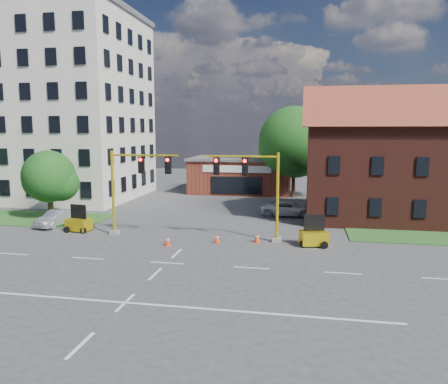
# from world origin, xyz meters

# --- Properties ---
(ground) EXTENTS (120.00, 120.00, 0.00)m
(ground) POSITION_xyz_m (0.00, 0.00, 0.00)
(ground) COLOR #3B3B3D
(ground) RESTS_ON ground
(lane_markings) EXTENTS (60.00, 36.00, 0.01)m
(lane_markings) POSITION_xyz_m (0.00, -3.00, 0.01)
(lane_markings) COLOR white
(lane_markings) RESTS_ON ground
(office_block) EXTENTS (18.40, 15.40, 20.60)m
(office_block) POSITION_xyz_m (-20.00, 21.90, 10.31)
(office_block) COLOR beige
(office_block) RESTS_ON ground
(brick_shop) EXTENTS (12.40, 8.40, 4.30)m
(brick_shop) POSITION_xyz_m (0.00, 29.98, 2.16)
(brick_shop) COLOR maroon
(brick_shop) RESTS_ON ground
(townhouse_row) EXTENTS (21.00, 11.00, 11.50)m
(townhouse_row) POSITION_xyz_m (18.00, 16.00, 5.93)
(townhouse_row) COLOR #512118
(townhouse_row) RESTS_ON ground
(tree_large) EXTENTS (8.58, 8.17, 10.38)m
(tree_large) POSITION_xyz_m (6.92, 27.08, 6.03)
(tree_large) COLOR #312011
(tree_large) RESTS_ON ground
(tree_nw_front) EXTENTS (4.74, 4.52, 5.96)m
(tree_nw_front) POSITION_xyz_m (-13.77, 10.58, 3.54)
(tree_nw_front) COLOR #312011
(tree_nw_front) RESTS_ON ground
(signal_mast_west) EXTENTS (5.30, 0.60, 6.20)m
(signal_mast_west) POSITION_xyz_m (-4.36, 6.00, 3.92)
(signal_mast_west) COLOR gray
(signal_mast_west) RESTS_ON ground
(signal_mast_east) EXTENTS (5.30, 0.60, 6.20)m
(signal_mast_east) POSITION_xyz_m (4.36, 6.00, 3.92)
(signal_mast_east) COLOR gray
(signal_mast_east) RESTS_ON ground
(trailer_west) EXTENTS (1.91, 1.43, 1.98)m
(trailer_west) POSITION_xyz_m (-9.08, 6.43, 0.62)
(trailer_west) COLOR yellow
(trailer_west) RESTS_ON ground
(trailer_east) EXTENTS (2.03, 1.61, 2.03)m
(trailer_east) POSITION_xyz_m (8.50, 5.47, 0.63)
(trailer_east) COLOR yellow
(trailer_east) RESTS_ON ground
(cone_a) EXTENTS (0.40, 0.40, 0.70)m
(cone_a) POSITION_xyz_m (-1.13, 3.68, 0.34)
(cone_a) COLOR #FF3B0D
(cone_a) RESTS_ON ground
(cone_b) EXTENTS (0.40, 0.40, 0.70)m
(cone_b) POSITION_xyz_m (2.00, 4.94, 0.34)
(cone_b) COLOR #FF3B0D
(cone_b) RESTS_ON ground
(cone_c) EXTENTS (0.40, 0.40, 0.70)m
(cone_c) POSITION_xyz_m (4.66, 5.63, 0.34)
(cone_c) COLOR #FF3B0D
(cone_c) RESTS_ON ground
(cone_d) EXTENTS (0.40, 0.40, 0.70)m
(cone_d) POSITION_xyz_m (8.00, 5.67, 0.34)
(cone_d) COLOR #FF3B0D
(cone_d) RESTS_ON ground
(pickup_white) EXTENTS (4.94, 2.41, 1.35)m
(pickup_white) POSITION_xyz_m (6.37, 15.46, 0.68)
(pickup_white) COLOR silver
(pickup_white) RESTS_ON ground
(sedan_silver_front) EXTENTS (1.84, 4.02, 1.28)m
(sedan_silver_front) POSITION_xyz_m (-11.85, 7.87, 0.64)
(sedan_silver_front) COLOR #B1B3BA
(sedan_silver_front) RESTS_ON ground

